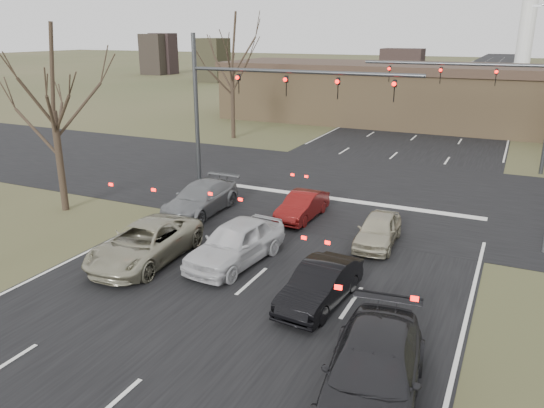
% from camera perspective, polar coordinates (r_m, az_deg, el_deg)
% --- Properties ---
extents(ground, '(360.00, 360.00, 0.00)m').
position_cam_1_polar(ground, '(15.87, -7.28, -12.65)').
color(ground, '#3B4324').
rests_on(ground, ground).
extents(road_main, '(14.00, 300.00, 0.02)m').
position_cam_1_polar(road_main, '(72.24, 19.44, 10.69)').
color(road_main, black).
rests_on(road_main, ground).
extents(road_cross, '(200.00, 14.00, 0.02)m').
position_cam_1_polar(road_cross, '(28.60, 8.92, 1.52)').
color(road_cross, black).
rests_on(road_cross, ground).
extents(building, '(42.40, 10.40, 5.30)m').
position_cam_1_polar(building, '(49.99, 19.08, 10.93)').
color(building, olive).
rests_on(building, ground).
extents(mast_arm_near, '(12.12, 0.24, 8.00)m').
position_cam_1_polar(mast_arm_near, '(27.69, -2.43, 11.87)').
color(mast_arm_near, '#383A3D').
rests_on(mast_arm_near, ground).
extents(mast_arm_far, '(11.12, 0.24, 8.00)m').
position_cam_1_polar(mast_arm_far, '(34.55, 23.39, 11.59)').
color(mast_arm_far, '#383A3D').
rests_on(mast_arm_far, ground).
extents(tree_left_near, '(5.10, 5.10, 8.50)m').
position_cam_1_polar(tree_left_near, '(25.83, -22.97, 13.38)').
color(tree_left_near, black).
rests_on(tree_left_near, ground).
extents(tree_left_far, '(5.70, 5.70, 9.50)m').
position_cam_1_polar(tree_left_far, '(41.79, -4.40, 17.06)').
color(tree_left_far, black).
rests_on(tree_left_far, ground).
extents(car_silver_suv, '(2.65, 5.25, 1.42)m').
position_cam_1_polar(car_silver_suv, '(19.93, -13.49, -4.10)').
color(car_silver_suv, gray).
rests_on(car_silver_suv, ground).
extents(car_white_sedan, '(2.32, 4.80, 1.58)m').
position_cam_1_polar(car_white_sedan, '(19.26, -3.92, -4.17)').
color(car_white_sedan, silver).
rests_on(car_white_sedan, ground).
extents(car_black_hatch, '(1.68, 4.01, 1.29)m').
position_cam_1_polar(car_black_hatch, '(16.55, 5.20, -8.64)').
color(car_black_hatch, black).
rests_on(car_black_hatch, ground).
extents(car_charcoal_sedan, '(2.73, 5.46, 1.52)m').
position_cam_1_polar(car_charcoal_sedan, '(12.69, 10.79, -17.46)').
color(car_charcoal_sedan, black).
rests_on(car_charcoal_sedan, ground).
extents(car_grey_ahead, '(2.09, 4.88, 1.40)m').
position_cam_1_polar(car_grey_ahead, '(24.74, -7.68, 0.60)').
color(car_grey_ahead, slate).
rests_on(car_grey_ahead, ground).
extents(car_red_ahead, '(1.37, 3.65, 1.19)m').
position_cam_1_polar(car_red_ahead, '(23.84, 3.27, -0.21)').
color(car_red_ahead, '#5B0E0D').
rests_on(car_red_ahead, ground).
extents(car_silver_ahead, '(1.62, 3.67, 1.23)m').
position_cam_1_polar(car_silver_ahead, '(21.32, 11.34, -2.75)').
color(car_silver_ahead, '#B3AC91').
rests_on(car_silver_ahead, ground).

